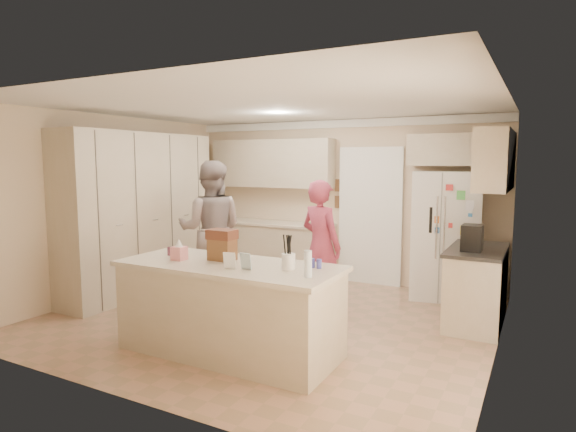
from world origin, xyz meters
The scene contains 41 objects.
floor centered at (0.00, 0.00, -0.01)m, with size 5.20×4.60×0.02m, color #A37A60.
ceiling centered at (0.00, 0.00, 2.61)m, with size 5.20×4.60×0.02m, color white.
wall_back centered at (0.00, 2.31, 1.30)m, with size 5.20×0.02×2.60m, color beige.
wall_front centered at (0.00, -2.31, 1.30)m, with size 5.20×0.02×2.60m, color beige.
wall_left centered at (-2.61, 0.00, 1.30)m, with size 0.02×4.60×2.60m, color beige.
wall_right centered at (2.61, 0.00, 1.30)m, with size 0.02×4.60×2.60m, color beige.
crown_back centered at (0.00, 2.26, 2.53)m, with size 5.20×0.08×0.12m, color white.
pantry_bank centered at (-2.30, 0.20, 1.18)m, with size 0.60×2.60×2.35m, color beige.
back_base_cab centered at (-1.15, 2.00, 0.44)m, with size 2.20×0.60×0.88m, color beige.
back_countertop centered at (-1.15, 1.99, 0.90)m, with size 2.24×0.63×0.04m, color beige.
back_upper_cab centered at (-1.15, 2.12, 1.90)m, with size 2.20×0.35×0.80m, color beige.
doorway_opening centered at (0.55, 2.28, 1.05)m, with size 0.90×0.06×2.10m, color black.
doorway_casing centered at (0.55, 2.24, 1.05)m, with size 1.02×0.03×2.22m, color white.
wall_frame_upper centered at (0.02, 2.27, 1.55)m, with size 0.15×0.02×0.20m, color brown.
wall_frame_lower centered at (0.02, 2.27, 1.28)m, with size 0.15×0.02×0.20m, color brown.
refrigerator centered at (1.75, 1.98, 0.90)m, with size 0.90×0.70×1.80m, color white.
fridge_seam centered at (1.75, 1.62, 0.90)m, with size 0.01×0.02×1.78m, color gray.
fridge_dispenser centered at (1.53, 1.61, 1.15)m, with size 0.22×0.03×0.35m, color black.
fridge_handle_l centered at (1.70, 1.61, 1.05)m, with size 0.02×0.02×0.85m, color silver.
fridge_handle_r centered at (1.80, 1.61, 1.05)m, with size 0.02×0.02×0.85m, color silver.
over_fridge_cab centered at (1.65, 2.12, 2.10)m, with size 0.95×0.35×0.45m, color beige.
right_base_cab centered at (2.30, 1.00, 0.44)m, with size 0.60×1.20×0.88m, color beige.
right_countertop centered at (2.29, 1.00, 0.90)m, with size 0.63×1.24×0.04m, color #2D2B28.
right_upper_cab centered at (2.43, 1.20, 1.95)m, with size 0.35×1.50×0.70m, color beige.
coffee_maker centered at (2.25, 0.80, 1.07)m, with size 0.22×0.28×0.30m, color black.
island_base centered at (0.20, -1.10, 0.44)m, with size 2.20×0.90×0.88m, color beige.
island_top centered at (0.20, -1.10, 0.90)m, with size 2.28×0.96×0.05m, color beige.
utensil_crock centered at (0.85, -1.05, 1.00)m, with size 0.13×0.13×0.15m, color white.
tissue_box centered at (-0.35, -1.20, 1.00)m, with size 0.13×0.13×0.14m, color pink.
tissue_plume centered at (-0.35, -1.20, 1.10)m, with size 0.08×0.08×0.08m, color white.
dollhouse_body centered at (0.05, -1.00, 1.04)m, with size 0.26×0.18×0.22m, color brown.
dollhouse_roof centered at (0.05, -1.00, 1.20)m, with size 0.28×0.20×0.10m, color #592D1E.
jam_jar centered at (-0.60, -1.05, 0.97)m, with size 0.07×0.07×0.09m, color #59263F.
greeting_card_a centered at (0.35, -1.30, 1.01)m, with size 0.12×0.01×0.16m, color white.
greeting_card_b centered at (0.50, -1.25, 1.01)m, with size 0.12×0.01×0.16m, color silver.
water_bottle centered at (1.15, -1.25, 1.04)m, with size 0.07×0.07×0.24m, color silver.
shaker_salt centered at (1.02, -0.88, 0.97)m, with size 0.05×0.05×0.09m, color #373A95.
shaker_pepper centered at (1.09, -0.88, 0.97)m, with size 0.05×0.05×0.09m, color #373A95.
teen_boy centered at (-1.22, 0.49, 0.97)m, with size 0.95×0.74×1.95m, color gray.
teen_girl centered at (0.45, 0.61, 0.85)m, with size 0.62×0.41×1.71m, color #BD4050.
fridge_magnets centered at (1.75, 1.61, 0.90)m, with size 0.76×0.02×1.44m, color tan, non-canonical shape.
Camera 1 is at (2.94, -4.99, 1.94)m, focal length 30.00 mm.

